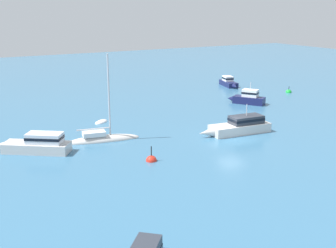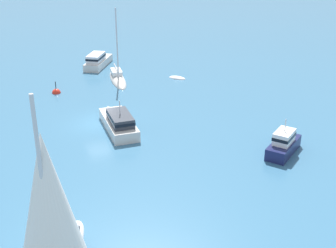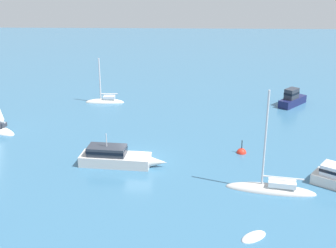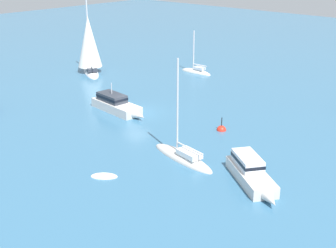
# 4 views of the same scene
# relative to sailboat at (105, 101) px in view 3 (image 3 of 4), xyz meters

# --- Properties ---
(ground_plane) EXTENTS (160.00, 160.00, 0.00)m
(ground_plane) POSITION_rel_sailboat_xyz_m (16.55, 5.62, -0.13)
(ground_plane) COLOR teal
(sailboat) EXTENTS (1.27, 4.75, 6.03)m
(sailboat) POSITION_rel_sailboat_xyz_m (0.00, 0.00, 0.00)
(sailboat) COLOR silver
(sailboat) RESTS_ON ground
(powerboat_1) EXTENTS (2.62, 7.54, 2.81)m
(powerboat_1) POSITION_rel_sailboat_xyz_m (17.63, 3.86, 0.57)
(powerboat_1) COLOR silver
(powerboat_1) RESTS_ON ground
(rib) EXTENTS (1.96, 2.14, 0.49)m
(rib) POSITION_rel_sailboat_xyz_m (28.05, 14.12, -0.13)
(rib) COLOR white
(rib) RESTS_ON ground
(sloop) EXTENTS (2.71, 6.97, 8.43)m
(sloop) POSITION_rel_sailboat_xyz_m (21.86, 16.36, -0.01)
(sloop) COLOR silver
(sloop) RESTS_ON ground
(motor_cruiser) EXTENTS (4.84, 4.52, 2.15)m
(motor_cruiser) POSITION_rel_sailboat_xyz_m (0.19, 22.94, 0.65)
(motor_cruiser) COLOR #191E4C
(motor_cruiser) RESTS_ON ground
(mooring_buoy) EXTENTS (0.89, 0.89, 1.66)m
(mooring_buoy) POSITION_rel_sailboat_xyz_m (14.81, 14.95, -0.13)
(mooring_buoy) COLOR red
(mooring_buoy) RESTS_ON ground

